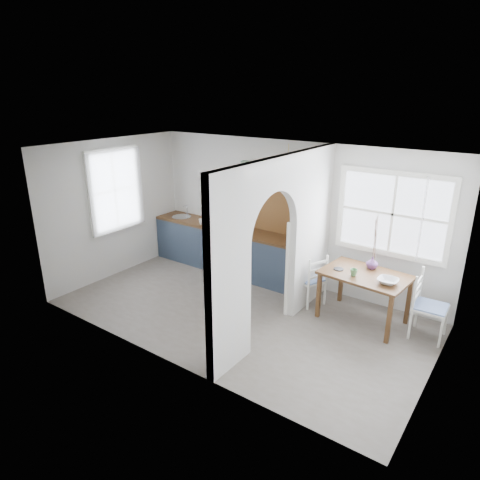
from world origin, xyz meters
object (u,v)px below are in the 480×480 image
Objects in this scene: chair_right at (431,306)px; kettle at (291,237)px; chair_left at (310,279)px; dining_table at (363,297)px; vase at (372,263)px.

kettle reaches higher than chair_right.
dining_table is at bearing 110.41° from chair_left.
dining_table is 1.42× the size of chair_left.
chair_left is 4.68× the size of vase.
kettle is 1.45m from vase.
vase is at bearing 125.95° from chair_left.
dining_table is at bearing -5.82° from kettle.
kettle is at bearing -89.82° from chair_left.
chair_right is 5.22× the size of vase.
kettle is (-1.44, 0.26, 0.62)m from dining_table.
chair_right reaches higher than dining_table.
chair_left reaches higher than dining_table.
chair_left is at bearing 89.39° from chair_right.
chair_right is 4.32× the size of kettle.
kettle is (-0.51, 0.22, 0.57)m from chair_left.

